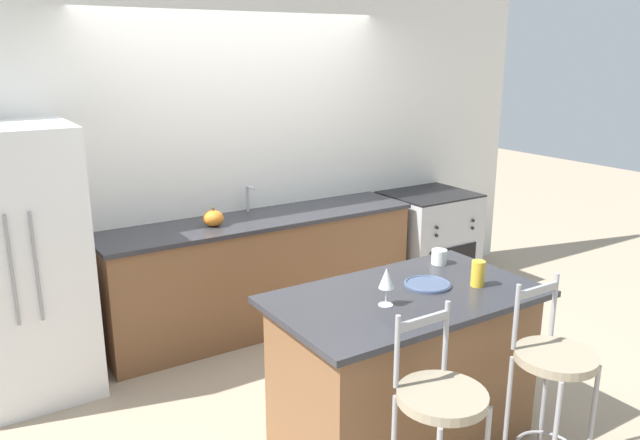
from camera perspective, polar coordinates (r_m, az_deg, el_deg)
name	(u,v)px	position (r m, az deg, el deg)	size (l,w,h in m)	color
ground_plane	(283,341)	(5.01, -3.36, -10.95)	(18.00, 18.00, 0.00)	tan
wall_back	(241,159)	(5.16, -7.23, 5.56)	(6.00, 0.07, 2.70)	silver
back_counter	(261,272)	(5.12, -5.42, -4.72)	(2.59, 0.65, 0.93)	brown
sink_faucet	(248,195)	(5.11, -6.57, 2.25)	(0.02, 0.13, 0.22)	#ADAFB5
kitchen_island	(403,369)	(3.67, 7.62, -13.31)	(1.50, 0.87, 0.92)	brown
refrigerator	(17,265)	(4.43, -25.97, -3.71)	(0.82, 0.77, 1.78)	white
oven_range	(427,240)	(6.02, 9.78, -1.84)	(0.79, 0.71, 0.92)	#ADAFB5
bar_stool_near	(439,421)	(2.95, 10.86, -17.58)	(0.40, 0.40, 1.12)	#99999E
bar_stool_far	(552,379)	(3.41, 20.44, -13.46)	(0.40, 0.40, 1.12)	#99999E
dinner_plate	(428,284)	(3.61, 9.80, -5.79)	(0.27, 0.27, 0.02)	#425170
wine_glass	(386,279)	(3.26, 6.09, -5.39)	(0.08, 0.08, 0.21)	white
coffee_mug	(439,257)	(3.96, 10.86, -3.32)	(0.13, 0.10, 0.09)	white
tumbler_cup	(478,274)	(3.64, 14.24, -4.77)	(0.08, 0.08, 0.15)	gold
pumpkin_decoration	(213,218)	(4.75, -9.74, 0.18)	(0.16, 0.16, 0.15)	orange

